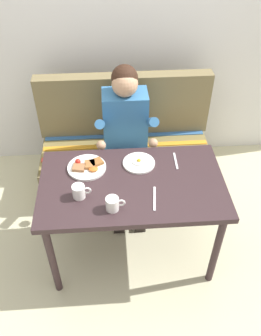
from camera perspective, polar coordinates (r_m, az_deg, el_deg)
name	(u,v)px	position (r m, az deg, el deg)	size (l,w,h in m)	color
ground_plane	(132,249)	(2.85, 0.22, -12.89)	(8.00, 8.00, 0.00)	beige
back_wall	(121,21)	(3.08, -1.58, 22.48)	(4.40, 0.10, 2.60)	silver
table	(132,191)	(2.35, 0.26, -3.76)	(1.20, 0.70, 0.73)	#322326
couch	(126,154)	(3.12, -0.79, 2.21)	(1.44, 0.56, 1.00)	brown
person	(126,128)	(2.73, -0.78, 6.48)	(0.45, 0.61, 1.21)	teal
plate_breakfast	(87,167)	(2.40, -6.98, 0.22)	(0.26, 0.26, 0.05)	white
plate_eggs	(139,163)	(2.42, 1.35, 0.84)	(0.22, 0.22, 0.04)	white
coffee_mug	(79,191)	(2.19, -8.24, -3.70)	(0.12, 0.08, 0.09)	white
coffee_mug_second	(113,203)	(2.10, -2.86, -5.71)	(0.12, 0.08, 0.09)	white
fork	(176,161)	(2.46, 7.26, 1.15)	(0.01, 0.17, 0.01)	silver
knife	(154,198)	(2.19, 3.87, -4.89)	(0.01, 0.20, 0.01)	silver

